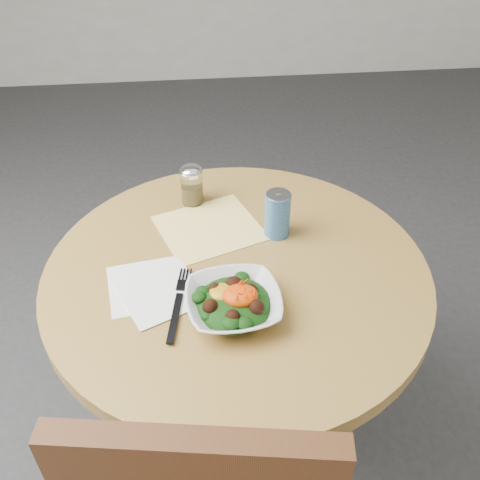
# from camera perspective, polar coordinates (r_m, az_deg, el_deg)

# --- Properties ---
(ground) EXTENTS (6.00, 6.00, 0.00)m
(ground) POSITION_cam_1_polar(r_m,az_deg,el_deg) (1.84, -0.26, -20.68)
(ground) COLOR #2D2D30
(ground) RESTS_ON ground
(table) EXTENTS (0.90, 0.90, 0.75)m
(table) POSITION_cam_1_polar(r_m,az_deg,el_deg) (1.39, -0.32, -9.04)
(table) COLOR black
(table) RESTS_ON ground
(cloth_napkin) EXTENTS (0.30, 0.29, 0.00)m
(cloth_napkin) POSITION_cam_1_polar(r_m,az_deg,el_deg) (1.37, -3.27, 1.29)
(cloth_napkin) COLOR yellow
(cloth_napkin) RESTS_ON table
(paper_napkins) EXTENTS (0.24, 0.23, 0.00)m
(paper_napkins) POSITION_cam_1_polar(r_m,az_deg,el_deg) (1.21, -9.16, -5.16)
(paper_napkins) COLOR white
(paper_napkins) RESTS_ON table
(salad_bowl) EXTENTS (0.22, 0.22, 0.08)m
(salad_bowl) POSITION_cam_1_polar(r_m,az_deg,el_deg) (1.13, -0.70, -6.71)
(salad_bowl) COLOR silver
(salad_bowl) RESTS_ON table
(fork) EXTENTS (0.06, 0.22, 0.00)m
(fork) POSITION_cam_1_polar(r_m,az_deg,el_deg) (1.17, -6.52, -6.49)
(fork) COLOR black
(fork) RESTS_ON table
(spice_shaker) EXTENTS (0.06, 0.06, 0.11)m
(spice_shaker) POSITION_cam_1_polar(r_m,az_deg,el_deg) (1.43, -5.17, 5.84)
(spice_shaker) COLOR silver
(spice_shaker) RESTS_ON table
(beverage_can) EXTENTS (0.06, 0.06, 0.12)m
(beverage_can) POSITION_cam_1_polar(r_m,az_deg,el_deg) (1.32, 4.01, 2.78)
(beverage_can) COLOR #0D3394
(beverage_can) RESTS_ON table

